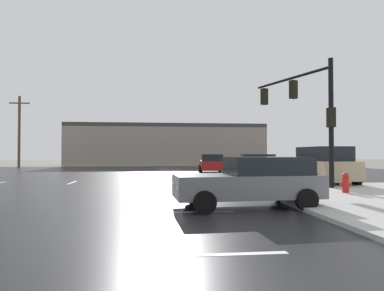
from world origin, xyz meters
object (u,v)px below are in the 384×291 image
object	(u,v)px
fire_hydrant	(346,183)
sedan_grey	(252,181)
sedan_navy	(264,164)
traffic_signal_mast	(306,105)
utility_pole_distant	(19,130)
suv_tan	(323,164)
sedan_red	(211,163)

from	to	relation	value
fire_hydrant	sedan_grey	bearing A→B (deg)	-152.45
sedan_navy	sedan_grey	bearing A→B (deg)	-104.29
traffic_signal_mast	sedan_grey	bearing A→B (deg)	122.41
utility_pole_distant	sedan_navy	bearing A→B (deg)	-29.36
fire_hydrant	sedan_grey	xyz separation A→B (m)	(-4.53, -2.36, 0.32)
suv_tan	utility_pole_distant	distance (m)	33.25
sedan_navy	sedan_grey	distance (m)	16.71
fire_hydrant	sedan_red	distance (m)	15.21
fire_hydrant	utility_pole_distant	distance (m)	35.61
sedan_grey	sedan_red	xyz separation A→B (m)	(1.58, 17.28, 0.00)
sedan_navy	sedan_red	distance (m)	4.33
sedan_grey	utility_pole_distant	bearing A→B (deg)	-61.22
traffic_signal_mast	suv_tan	xyz separation A→B (m)	(1.62, 1.47, -3.03)
sedan_grey	fire_hydrant	bearing A→B (deg)	-155.91
utility_pole_distant	sedan_red	bearing A→B (deg)	-30.92
sedan_grey	utility_pole_distant	world-z (taller)	utility_pole_distant
sedan_grey	sedan_navy	bearing A→B (deg)	-113.14
sedan_navy	utility_pole_distant	bearing A→B (deg)	156.04
sedan_navy	sedan_red	size ratio (longest dim) A/B	1.00
fire_hydrant	sedan_red	world-z (taller)	sedan_red
sedan_grey	sedan_red	bearing A→B (deg)	-98.69
traffic_signal_mast	fire_hydrant	bearing A→B (deg)	162.09
suv_tan	traffic_signal_mast	bearing A→B (deg)	135.89
fire_hydrant	suv_tan	size ratio (longest dim) A/B	0.16
sedan_red	utility_pole_distant	distance (m)	23.63
traffic_signal_mast	suv_tan	world-z (taller)	traffic_signal_mast
sedan_grey	utility_pole_distant	size ratio (longest dim) A/B	0.57
traffic_signal_mast	sedan_grey	size ratio (longest dim) A/B	1.28
sedan_red	utility_pole_distant	world-z (taller)	utility_pole_distant
fire_hydrant	suv_tan	bearing A→B (deg)	71.84
fire_hydrant	utility_pole_distant	size ratio (longest dim) A/B	0.10
sedan_grey	utility_pole_distant	xyz separation A→B (m)	(-18.47, 29.29, 3.43)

